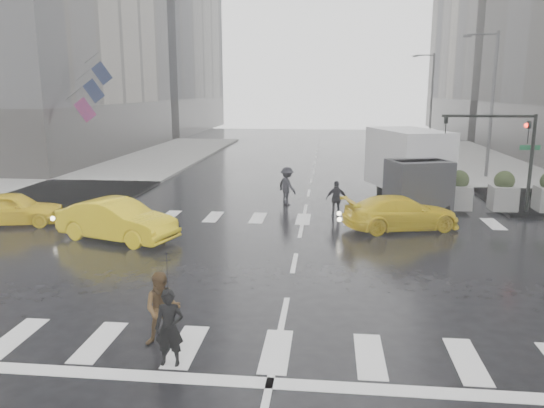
# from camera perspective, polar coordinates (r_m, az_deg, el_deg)

# --- Properties ---
(ground) EXTENTS (120.00, 120.00, 0.00)m
(ground) POSITION_cam_1_polar(r_m,az_deg,el_deg) (17.42, 2.42, -6.35)
(ground) COLOR black
(ground) RESTS_ON ground
(sidewalk_nw) EXTENTS (35.00, 35.00, 0.15)m
(sidewalk_nw) POSITION_cam_1_polar(r_m,az_deg,el_deg) (40.08, -24.82, 3.24)
(sidewalk_nw) COLOR gray
(sidewalk_nw) RESTS_ON ground
(road_markings) EXTENTS (18.00, 48.00, 0.01)m
(road_markings) POSITION_cam_1_polar(r_m,az_deg,el_deg) (17.42, 2.42, -6.33)
(road_markings) COLOR silver
(road_markings) RESTS_ON ground
(traffic_signal_pole) EXTENTS (4.45, 0.42, 4.50)m
(traffic_signal_pole) POSITION_cam_1_polar(r_m,az_deg,el_deg) (25.86, 24.19, 5.99)
(traffic_signal_pole) COLOR black
(traffic_signal_pole) RESTS_ON ground
(street_lamp_near) EXTENTS (2.15, 0.22, 9.00)m
(street_lamp_near) POSITION_cam_1_polar(r_m,az_deg,el_deg) (35.86, 22.42, 10.37)
(street_lamp_near) COLOR #59595B
(street_lamp_near) RESTS_ON ground
(street_lamp_far) EXTENTS (2.15, 0.22, 9.00)m
(street_lamp_far) POSITION_cam_1_polar(r_m,az_deg,el_deg) (55.37, 16.66, 11.10)
(street_lamp_far) COLOR #59595B
(street_lamp_far) RESTS_ON ground
(planter_west) EXTENTS (1.10, 1.10, 1.80)m
(planter_west) POSITION_cam_1_polar(r_m,az_deg,el_deg) (25.80, 19.39, 1.34)
(planter_west) COLOR gray
(planter_west) RESTS_ON ground
(planter_mid) EXTENTS (1.10, 1.10, 1.80)m
(planter_mid) POSITION_cam_1_polar(r_m,az_deg,el_deg) (26.33, 23.63, 1.21)
(planter_mid) COLOR gray
(planter_mid) RESTS_ON ground
(flag_cluster) EXTENTS (2.87, 3.06, 4.69)m
(flag_cluster) POSITION_cam_1_polar(r_m,az_deg,el_deg) (38.51, -19.03, 11.71)
(flag_cluster) COLOR #59595B
(flag_cluster) RESTS_ON ground
(pedestrian_black) EXTENTS (0.99, 1.00, 2.43)m
(pedestrian_black) POSITION_cam_1_polar(r_m,az_deg,el_deg) (10.90, -11.15, -9.08)
(pedestrian_black) COLOR black
(pedestrian_black) RESTS_ON ground
(pedestrian_brown) EXTENTS (0.90, 0.75, 1.68)m
(pedestrian_brown) POSITION_cam_1_polar(r_m,az_deg,el_deg) (12.06, -11.70, -11.00)
(pedestrian_brown) COLOR #4D361B
(pedestrian_brown) RESTS_ON ground
(pedestrian_far_a) EXTENTS (0.99, 0.65, 1.62)m
(pedestrian_far_a) POSITION_cam_1_polar(r_m,az_deg,el_deg) (23.56, 6.95, 0.53)
(pedestrian_far_a) COLOR black
(pedestrian_far_a) RESTS_ON ground
(pedestrian_far_b) EXTENTS (1.30, 1.33, 1.86)m
(pedestrian_far_b) POSITION_cam_1_polar(r_m,az_deg,el_deg) (25.93, 1.63, 1.96)
(pedestrian_far_b) COLOR black
(pedestrian_far_b) RESTS_ON ground
(taxi_front) EXTENTS (4.34, 2.44, 1.39)m
(taxi_front) POSITION_cam_1_polar(r_m,az_deg,el_deg) (24.59, -26.22, -0.43)
(taxi_front) COLOR yellow
(taxi_front) RESTS_ON ground
(taxi_mid) EXTENTS (4.91, 3.01, 1.53)m
(taxi_mid) POSITION_cam_1_polar(r_m,az_deg,el_deg) (20.62, -16.32, -1.68)
(taxi_mid) COLOR yellow
(taxi_mid) RESTS_ON ground
(taxi_rear) EXTENTS (4.51, 3.02, 1.36)m
(taxi_rear) POSITION_cam_1_polar(r_m,az_deg,el_deg) (21.96, 13.73, -0.94)
(taxi_rear) COLOR yellow
(taxi_rear) RESTS_ON ground
(box_truck) EXTENTS (2.56, 6.83, 3.63)m
(box_truck) POSITION_cam_1_polar(r_m,az_deg,el_deg) (26.21, 14.65, 3.91)
(box_truck) COLOR silver
(box_truck) RESTS_ON ground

